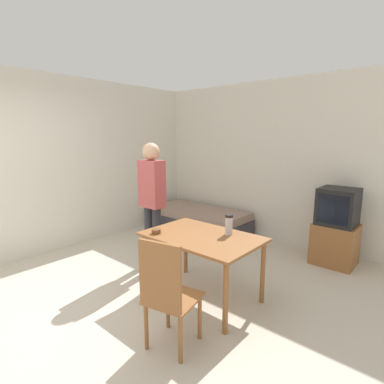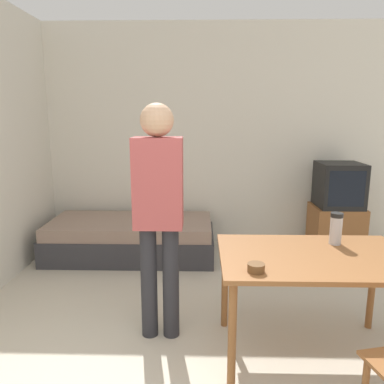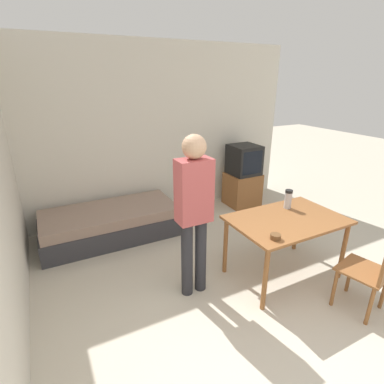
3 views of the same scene
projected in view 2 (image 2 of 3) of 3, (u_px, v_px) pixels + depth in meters
name	position (u px, v px, depth m)	size (l,w,h in m)	color
wall_back	(207.00, 137.00, 4.64)	(4.93, 0.06, 2.70)	silver
daybed	(131.00, 238.00, 4.35)	(1.90, 0.89, 0.43)	#333338
tv	(337.00, 211.00, 4.34)	(0.55, 0.49, 1.09)	brown
dining_table	(314.00, 267.00, 2.45)	(1.24, 0.82, 0.73)	brown
person_standing	(159.00, 206.00, 2.61)	(0.34, 0.23, 1.70)	#28282D
thermos_flask	(336.00, 227.00, 2.61)	(0.09, 0.09, 0.23)	#B7B7BC
mate_bowl	(256.00, 268.00, 2.16)	(0.10, 0.10, 0.05)	brown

